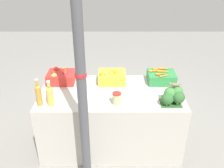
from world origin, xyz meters
TOP-DOWN VIEW (x-y plane):
  - ground_plane at (0.00, 0.00)m, footprint 10.00×10.00m
  - market_table at (0.00, 0.00)m, footprint 1.65×0.85m
  - support_pole at (-0.25, -0.63)m, footprint 0.10×0.10m
  - apple_crate at (-0.62, 0.25)m, footprint 0.33×0.28m
  - orange_crate at (0.01, 0.24)m, footprint 0.33×0.28m
  - carrot_crate at (0.62, 0.25)m, footprint 0.33×0.28m
  - broccoli_pile at (0.66, -0.25)m, footprint 0.25×0.21m
  - juice_bottle_amber at (-0.76, -0.28)m, footprint 0.06×0.06m
  - juice_bottle_golden at (-0.64, -0.28)m, footprint 0.07×0.07m
  - pickle_jar at (0.06, -0.27)m, footprint 0.09×0.09m
  - sparrow_bird at (0.65, -0.25)m, footprint 0.14×0.04m

SIDE VIEW (x-z plane):
  - ground_plane at x=0.00m, z-range 0.00..0.00m
  - market_table at x=0.00m, z-range 0.00..0.76m
  - pickle_jar at x=0.06m, z-range 0.76..0.89m
  - carrot_crate at x=0.62m, z-range 0.74..0.91m
  - orange_crate at x=0.01m, z-range 0.75..0.91m
  - apple_crate at x=-0.62m, z-range 0.75..0.91m
  - broccoli_pile at x=0.66m, z-range 0.75..0.95m
  - juice_bottle_golden at x=-0.64m, z-range 0.73..1.02m
  - juice_bottle_amber at x=-0.76m, z-range 0.73..1.04m
  - sparrow_bird at x=0.65m, z-range 0.96..1.01m
  - support_pole at x=-0.25m, z-range 0.00..2.34m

